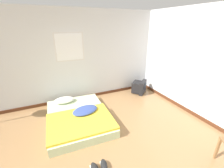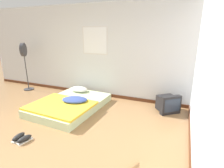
{
  "view_description": "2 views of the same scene",
  "coord_description": "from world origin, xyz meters",
  "px_view_note": "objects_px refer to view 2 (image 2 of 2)",
  "views": [
    {
      "loc": [
        -0.56,
        -1.28,
        2.19
      ],
      "look_at": [
        0.98,
        2.08,
        0.7
      ],
      "focal_mm": 24.0,
      "sensor_mm": 36.0,
      "label": 1
    },
    {
      "loc": [
        2.48,
        -1.48,
        1.85
      ],
      "look_at": [
        0.99,
        2.09,
        0.69
      ],
      "focal_mm": 28.0,
      "sensor_mm": 36.0,
      "label": 2
    }
  ],
  "objects_px": {
    "sneaker_pair": "(22,138)",
    "mattress_bed": "(70,104)",
    "crt_tv": "(168,104)",
    "standing_fan": "(24,56)"
  },
  "relations": [
    {
      "from": "sneaker_pair",
      "to": "standing_fan",
      "type": "bearing_deg",
      "value": 135.03
    },
    {
      "from": "sneaker_pair",
      "to": "mattress_bed",
      "type": "bearing_deg",
      "value": 90.43
    },
    {
      "from": "crt_tv",
      "to": "sneaker_pair",
      "type": "distance_m",
      "value": 3.15
    },
    {
      "from": "mattress_bed",
      "to": "sneaker_pair",
      "type": "xyz_separation_m",
      "value": [
        0.01,
        -1.46,
        -0.07
      ]
    },
    {
      "from": "mattress_bed",
      "to": "crt_tv",
      "type": "xyz_separation_m",
      "value": [
        2.26,
        0.75,
        0.08
      ]
    },
    {
      "from": "standing_fan",
      "to": "crt_tv",
      "type": "bearing_deg",
      "value": 0.22
    },
    {
      "from": "standing_fan",
      "to": "sneaker_pair",
      "type": "bearing_deg",
      "value": -44.97
    },
    {
      "from": "mattress_bed",
      "to": "crt_tv",
      "type": "distance_m",
      "value": 2.38
    },
    {
      "from": "crt_tv",
      "to": "mattress_bed",
      "type": "bearing_deg",
      "value": -161.69
    },
    {
      "from": "mattress_bed",
      "to": "standing_fan",
      "type": "xyz_separation_m",
      "value": [
        -2.18,
        0.73,
        0.99
      ]
    }
  ]
}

